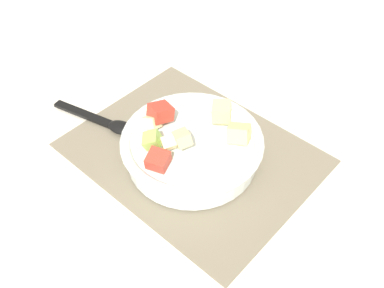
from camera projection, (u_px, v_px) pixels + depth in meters
name	position (u px, v px, depth m)	size (l,w,h in m)	color
ground_plane	(192.00, 153.00, 0.85)	(2.40, 2.40, 0.00)	silver
placemat	(192.00, 152.00, 0.85)	(0.45, 0.34, 0.01)	#756B56
salad_bowl	(192.00, 146.00, 0.81)	(0.26, 0.26, 0.10)	white
serving_spoon	(106.00, 122.00, 0.90)	(0.19, 0.07, 0.01)	black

